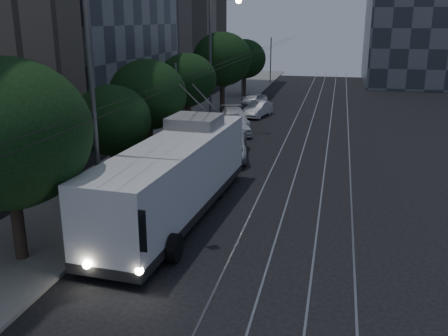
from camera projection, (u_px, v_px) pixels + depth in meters
ground at (229, 245)px, 19.38m from camera, size 120.00×120.00×0.00m
sidewalk at (191, 128)px, 39.63m from camera, size 5.00×90.00×0.15m
tram_rails at (318, 135)px, 37.51m from camera, size 4.52×90.00×0.02m
overhead_wires at (222, 86)px, 38.11m from camera, size 2.23×90.00×6.00m
trolleybus at (176, 176)px, 21.77m from camera, size 3.51×13.25×5.63m
pickup_silver at (224, 144)px, 31.23m from camera, size 3.99×6.70×1.74m
car_white_a at (236, 124)px, 37.68m from camera, size 3.36×4.68×1.48m
car_white_b at (234, 118)px, 40.18m from camera, size 3.52×5.45×1.47m
car_white_c at (258, 109)px, 44.40m from camera, size 2.27×4.32×1.35m
car_white_d at (253, 101)px, 48.59m from camera, size 2.64×4.47×1.43m
tree_0 at (7, 134)px, 16.72m from camera, size 5.71×5.71×7.30m
tree_1 at (112, 121)px, 24.26m from camera, size 3.83×3.83×5.40m
tree_2 at (148, 95)px, 27.54m from camera, size 4.32×4.32×6.33m
tree_3 at (187, 80)px, 34.56m from camera, size 4.05×4.05×6.17m
tree_4 at (222, 59)px, 44.34m from camera, size 5.27×5.27×7.32m
tree_5 at (244, 59)px, 54.49m from camera, size 4.71×4.71×6.28m
streetlamp_near at (101, 77)px, 18.39m from camera, size 2.55×0.44×10.62m
streetlamp_far at (216, 51)px, 37.26m from camera, size 2.45×0.44×10.16m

